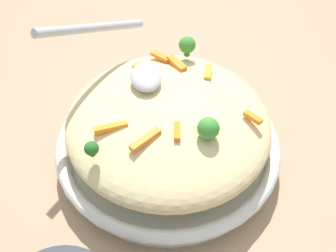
% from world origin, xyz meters
% --- Properties ---
extents(ground_plane, '(2.40, 2.40, 0.00)m').
position_xyz_m(ground_plane, '(0.00, 0.00, 0.00)').
color(ground_plane, '#9E7F60').
extents(serving_bowl, '(0.31, 0.31, 0.04)m').
position_xyz_m(serving_bowl, '(0.00, 0.00, 0.02)').
color(serving_bowl, silver).
rests_on(serving_bowl, ground_plane).
extents(pasta_mound, '(0.28, 0.27, 0.08)m').
position_xyz_m(pasta_mound, '(0.00, 0.00, 0.07)').
color(pasta_mound, '#DBC689').
rests_on(pasta_mound, serving_bowl).
extents(carrot_piece_0, '(0.04, 0.02, 0.01)m').
position_xyz_m(carrot_piece_0, '(-0.08, 0.03, 0.11)').
color(carrot_piece_0, orange).
rests_on(carrot_piece_0, pasta_mound).
extents(carrot_piece_1, '(0.03, 0.02, 0.01)m').
position_xyz_m(carrot_piece_1, '(0.04, 0.10, 0.10)').
color(carrot_piece_1, orange).
rests_on(carrot_piece_1, pasta_mound).
extents(carrot_piece_2, '(0.04, 0.03, 0.01)m').
position_xyz_m(carrot_piece_2, '(-0.07, -0.02, 0.10)').
color(carrot_piece_2, orange).
rests_on(carrot_piece_2, pasta_mound).
extents(carrot_piece_3, '(0.03, 0.01, 0.01)m').
position_xyz_m(carrot_piece_3, '(0.05, -0.00, 0.11)').
color(carrot_piece_3, orange).
rests_on(carrot_piece_3, pasta_mound).
extents(carrot_piece_4, '(0.03, 0.04, 0.01)m').
position_xyz_m(carrot_piece_4, '(0.05, -0.04, 0.11)').
color(carrot_piece_4, orange).
rests_on(carrot_piece_4, pasta_mound).
extents(carrot_piece_5, '(0.01, 0.04, 0.01)m').
position_xyz_m(carrot_piece_5, '(0.02, -0.08, 0.10)').
color(carrot_piece_5, orange).
rests_on(carrot_piece_5, pasta_mound).
extents(carrot_piece_6, '(0.03, 0.03, 0.01)m').
position_xyz_m(carrot_piece_6, '(-0.10, 0.01, 0.10)').
color(carrot_piece_6, orange).
rests_on(carrot_piece_6, pasta_mound).
extents(carrot_piece_7, '(0.03, 0.02, 0.01)m').
position_xyz_m(carrot_piece_7, '(-0.05, 0.07, 0.10)').
color(carrot_piece_7, orange).
rests_on(carrot_piece_7, pasta_mound).
extents(broccoli_floret_0, '(0.02, 0.02, 0.03)m').
position_xyz_m(broccoli_floret_0, '(-0.10, 0.05, 0.12)').
color(broccoli_floret_0, '#377928').
rests_on(broccoli_floret_0, pasta_mound).
extents(broccoli_floret_1, '(0.02, 0.02, 0.02)m').
position_xyz_m(broccoli_floret_1, '(0.06, -0.10, 0.11)').
color(broccoli_floret_1, '#205B1C').
rests_on(broccoli_floret_1, pasta_mound).
extents(broccoli_floret_2, '(0.03, 0.03, 0.03)m').
position_xyz_m(broccoli_floret_2, '(0.06, 0.03, 0.12)').
color(broccoli_floret_2, '#377928').
rests_on(broccoli_floret_2, pasta_mound).
extents(serving_spoon, '(0.16, 0.15, 0.09)m').
position_xyz_m(serving_spoon, '(-0.07, -0.04, 0.13)').
color(serving_spoon, '#B7B7BC').
rests_on(serving_spoon, pasta_mound).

